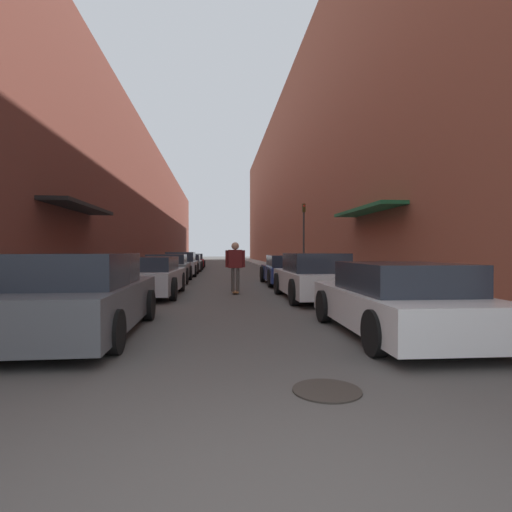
{
  "coord_description": "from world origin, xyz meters",
  "views": [
    {
      "loc": [
        -0.38,
        -1.87,
        1.42
      ],
      "look_at": [
        0.97,
        12.07,
        1.25
      ],
      "focal_mm": 28.0,
      "sensor_mm": 36.0,
      "label": 1
    }
  ],
  "objects_px": {
    "parked_car_left_1": "(149,277)",
    "parked_car_left_4": "(188,263)",
    "skateboarder": "(235,262)",
    "manhole_cover": "(327,390)",
    "parked_car_left_5": "(193,261)",
    "parked_car_left_3": "(181,264)",
    "parked_car_right_2": "(288,270)",
    "parked_car_left_2": "(168,268)",
    "parked_car_right_0": "(397,300)",
    "traffic_light": "(304,232)",
    "parked_car_right_1": "(313,277)",
    "parked_car_left_0": "(83,297)"
  },
  "relations": [
    {
      "from": "parked_car_left_1",
      "to": "parked_car_left_5",
      "type": "distance_m",
      "value": 21.43
    },
    {
      "from": "skateboarder",
      "to": "traffic_light",
      "type": "height_order",
      "value": "traffic_light"
    },
    {
      "from": "parked_car_left_5",
      "to": "manhole_cover",
      "type": "distance_m",
      "value": 30.49
    },
    {
      "from": "parked_car_left_3",
      "to": "parked_car_right_2",
      "type": "height_order",
      "value": "parked_car_left_3"
    },
    {
      "from": "parked_car_left_1",
      "to": "parked_car_right_0",
      "type": "distance_m",
      "value": 8.23
    },
    {
      "from": "parked_car_left_1",
      "to": "parked_car_left_4",
      "type": "relative_size",
      "value": 1.08
    },
    {
      "from": "parked_car_right_2",
      "to": "parked_car_left_4",
      "type": "bearing_deg",
      "value": 112.94
    },
    {
      "from": "parked_car_left_2",
      "to": "parked_car_left_3",
      "type": "distance_m",
      "value": 5.01
    },
    {
      "from": "parked_car_left_1",
      "to": "parked_car_left_2",
      "type": "height_order",
      "value": "parked_car_left_2"
    },
    {
      "from": "parked_car_left_3",
      "to": "parked_car_left_5",
      "type": "relative_size",
      "value": 1.06
    },
    {
      "from": "parked_car_left_4",
      "to": "traffic_light",
      "type": "bearing_deg",
      "value": -48.41
    },
    {
      "from": "parked_car_left_1",
      "to": "parked_car_left_3",
      "type": "height_order",
      "value": "parked_car_left_3"
    },
    {
      "from": "parked_car_left_0",
      "to": "parked_car_right_0",
      "type": "xyz_separation_m",
      "value": [
        5.26,
        -0.51,
        -0.06
      ]
    },
    {
      "from": "parked_car_left_1",
      "to": "parked_car_left_2",
      "type": "relative_size",
      "value": 1.06
    },
    {
      "from": "parked_car_left_3",
      "to": "skateboarder",
      "type": "height_order",
      "value": "skateboarder"
    },
    {
      "from": "parked_car_left_3",
      "to": "parked_car_right_2",
      "type": "bearing_deg",
      "value": -52.81
    },
    {
      "from": "parked_car_right_0",
      "to": "traffic_light",
      "type": "relative_size",
      "value": 1.1
    },
    {
      "from": "parked_car_left_4",
      "to": "skateboarder",
      "type": "bearing_deg",
      "value": -80.11
    },
    {
      "from": "parked_car_left_2",
      "to": "parked_car_left_3",
      "type": "relative_size",
      "value": 0.96
    },
    {
      "from": "skateboarder",
      "to": "manhole_cover",
      "type": "distance_m",
      "value": 9.44
    },
    {
      "from": "parked_car_left_1",
      "to": "skateboarder",
      "type": "bearing_deg",
      "value": 9.73
    },
    {
      "from": "skateboarder",
      "to": "parked_car_left_5",
      "type": "bearing_deg",
      "value": 97.28
    },
    {
      "from": "parked_car_left_4",
      "to": "parked_car_left_1",
      "type": "bearing_deg",
      "value": -90.24
    },
    {
      "from": "parked_car_left_0",
      "to": "parked_car_left_3",
      "type": "xyz_separation_m",
      "value": [
        0.15,
        16.49,
        -0.0
      ]
    },
    {
      "from": "traffic_light",
      "to": "parked_car_right_1",
      "type": "bearing_deg",
      "value": -100.73
    },
    {
      "from": "skateboarder",
      "to": "manhole_cover",
      "type": "bearing_deg",
      "value": -86.87
    },
    {
      "from": "parked_car_left_5",
      "to": "parked_car_right_1",
      "type": "distance_m",
      "value": 23.23
    },
    {
      "from": "parked_car_left_2",
      "to": "parked_car_right_0",
      "type": "bearing_deg",
      "value": -66.32
    },
    {
      "from": "parked_car_left_4",
      "to": "manhole_cover",
      "type": "distance_m",
      "value": 25.0
    },
    {
      "from": "parked_car_right_0",
      "to": "parked_car_left_4",
      "type": "bearing_deg",
      "value": 102.9
    },
    {
      "from": "parked_car_left_2",
      "to": "skateboarder",
      "type": "bearing_deg",
      "value": -60.94
    },
    {
      "from": "parked_car_left_4",
      "to": "parked_car_left_2",
      "type": "bearing_deg",
      "value": -90.85
    },
    {
      "from": "manhole_cover",
      "to": "traffic_light",
      "type": "distance_m",
      "value": 17.74
    },
    {
      "from": "parked_car_left_1",
      "to": "parked_car_left_4",
      "type": "xyz_separation_m",
      "value": [
        0.07,
        15.9,
        -0.03
      ]
    },
    {
      "from": "parked_car_left_5",
      "to": "parked_car_left_1",
      "type": "bearing_deg",
      "value": -90.2
    },
    {
      "from": "parked_car_right_2",
      "to": "parked_car_left_3",
      "type": "bearing_deg",
      "value": 127.19
    },
    {
      "from": "parked_car_left_1",
      "to": "parked_car_left_2",
      "type": "distance_m",
      "value": 5.59
    },
    {
      "from": "parked_car_left_3",
      "to": "parked_car_right_1",
      "type": "bearing_deg",
      "value": -67.56
    },
    {
      "from": "parked_car_right_0",
      "to": "parked_car_right_2",
      "type": "height_order",
      "value": "parked_car_right_2"
    },
    {
      "from": "parked_car_left_2",
      "to": "parked_car_left_5",
      "type": "distance_m",
      "value": 15.84
    },
    {
      "from": "parked_car_left_0",
      "to": "parked_car_left_4",
      "type": "relative_size",
      "value": 1.1
    },
    {
      "from": "parked_car_right_1",
      "to": "skateboarder",
      "type": "distance_m",
      "value": 2.86
    },
    {
      "from": "parked_car_left_2",
      "to": "manhole_cover",
      "type": "relative_size",
      "value": 5.88
    },
    {
      "from": "parked_car_left_1",
      "to": "parked_car_right_0",
      "type": "height_order",
      "value": "parked_car_left_1"
    },
    {
      "from": "parked_car_left_5",
      "to": "manhole_cover",
      "type": "xyz_separation_m",
      "value": [
        3.19,
        -30.32,
        -0.57
      ]
    },
    {
      "from": "parked_car_right_1",
      "to": "skateboarder",
      "type": "bearing_deg",
      "value": 141.66
    },
    {
      "from": "parked_car_right_2",
      "to": "manhole_cover",
      "type": "distance_m",
      "value": 12.96
    },
    {
      "from": "parked_car_left_4",
      "to": "parked_car_left_5",
      "type": "bearing_deg",
      "value": 89.89
    },
    {
      "from": "parked_car_left_2",
      "to": "parked_car_right_2",
      "type": "relative_size",
      "value": 0.91
    },
    {
      "from": "parked_car_left_2",
      "to": "skateboarder",
      "type": "height_order",
      "value": "skateboarder"
    }
  ]
}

